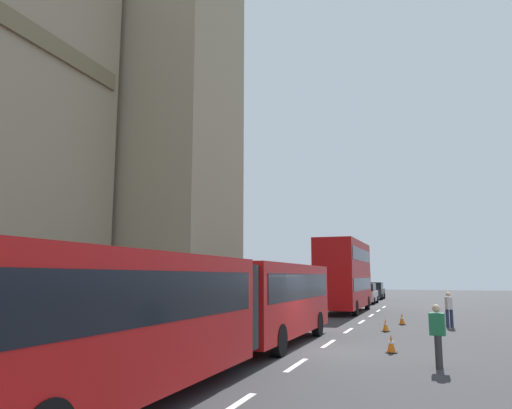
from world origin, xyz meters
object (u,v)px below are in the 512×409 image
Objects in this scene: sedan_lead at (366,294)px; double_decker_bus at (345,273)px; pedestrian_by_kerb at (449,308)px; traffic_cone_west at (391,344)px; traffic_cone_middle at (386,325)px; pedestrian_near_cones at (438,333)px; articulated_bus at (216,302)px; sedan_trailing at (375,291)px; traffic_cone_east at (402,319)px.

double_decker_bus is at bearing 179.98° from sedan_lead.
pedestrian_by_kerb is (-19.94, -6.44, -0.00)m from sedan_lead.
traffic_cone_west is at bearing 167.13° from pedestrian_by_kerb.
traffic_cone_middle is 0.34× the size of pedestrian_near_cones.
articulated_bus is 42.66m from sedan_trailing.
sedan_lead is at bearing -0.00° from articulated_bus.
traffic_cone_west is at bearing -179.03° from traffic_cone_east.
double_decker_bus is at bearing 28.48° from traffic_cone_east.
double_decker_bus is at bearing -179.60° from sedan_trailing.
articulated_bus is 4.23× the size of sedan_trailing.
traffic_cone_west is 1.00× the size of traffic_cone_middle.
sedan_trailing is (20.95, 0.14, -1.80)m from double_decker_bus.
double_decker_bus is 10.63m from pedestrian_by_kerb.
traffic_cone_east is (3.52, -0.53, 0.00)m from traffic_cone_middle.
traffic_cone_middle and traffic_cone_east have the same top height.
pedestrian_by_kerb is (9.23, -2.11, 0.63)m from traffic_cone_west.
traffic_cone_east is (14.01, -4.17, -1.46)m from articulated_bus.
pedestrian_near_cones is (-8.55, -2.11, 0.63)m from traffic_cone_middle.
pedestrian_near_cones is 1.00× the size of pedestrian_by_kerb.
traffic_cone_middle is 4.12m from pedestrian_by_kerb.
traffic_cone_west is (4.22, -4.34, -1.46)m from articulated_bus.
traffic_cone_middle is at bearing 136.58° from pedestrian_by_kerb.
pedestrian_by_kerb is at bearing -162.09° from sedan_lead.
double_decker_bus is 20.66m from pedestrian_near_cones.
pedestrian_near_cones is at bearing -171.75° from sedan_trailing.
pedestrian_near_cones is at bearing 176.57° from pedestrian_by_kerb.
double_decker_bus reaches higher than articulated_bus.
double_decker_bus is 9.08m from traffic_cone_east.
pedestrian_near_cones reaches higher than traffic_cone_middle.
traffic_cone_east is at bearing 0.97° from traffic_cone_west.
double_decker_bus is 2.21× the size of sedan_lead.
sedan_lead is 1.00× the size of sedan_trailing.
sedan_trailing reaches higher than pedestrian_by_kerb.
articulated_bus reaches higher than traffic_cone_middle.
pedestrian_by_kerb reaches higher than traffic_cone_east.
double_decker_bus is at bearing 0.00° from articulated_bus.
traffic_cone_middle is at bearing -173.28° from sedan_trailing.
traffic_cone_middle is (-32.17, -3.79, -0.63)m from sedan_trailing.
articulated_bus reaches higher than pedestrian_by_kerb.
traffic_cone_east is at bearing 76.11° from pedestrian_by_kerb.
pedestrian_by_kerb is at bearing -25.61° from articulated_bus.
traffic_cone_middle is 0.34× the size of pedestrian_by_kerb.
traffic_cone_middle is 1.00× the size of traffic_cone_east.
pedestrian_by_kerb is at bearing -3.43° from pedestrian_near_cones.
pedestrian_by_kerb is at bearing -43.42° from traffic_cone_middle.
articulated_bus reaches higher than sedan_lead.
pedestrian_near_cones is (-19.77, -5.76, -1.80)m from double_decker_bus.
sedan_lead is at bearing 12.15° from traffic_cone_east.
pedestrian_near_cones reaches higher than traffic_cone_east.
traffic_cone_west is at bearing -173.35° from sedan_trailing.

